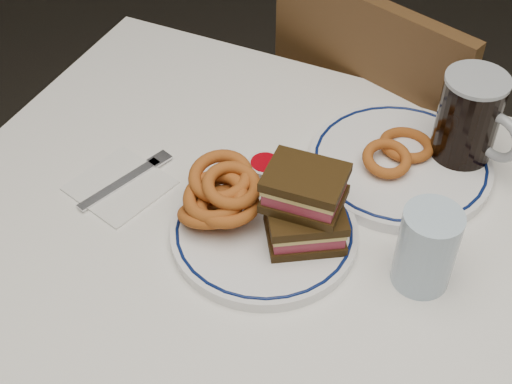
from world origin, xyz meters
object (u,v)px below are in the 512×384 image
at_px(main_plate, 264,232).
at_px(beer_mug, 469,122).
at_px(chair_far, 384,149).
at_px(reuben_sandwich, 305,206).
at_px(far_plate, 400,163).

relative_size(main_plate, beer_mug, 1.67).
height_order(chair_far, beer_mug, beer_mug).
bearing_deg(beer_mug, chair_far, 122.90).
distance_m(main_plate, reuben_sandwich, 0.08).
bearing_deg(main_plate, chair_far, 86.23).
distance_m(main_plate, far_plate, 0.26).
bearing_deg(beer_mug, reuben_sandwich, -121.60).
bearing_deg(reuben_sandwich, beer_mug, 58.40).
bearing_deg(main_plate, far_plate, 58.78).
bearing_deg(reuben_sandwich, far_plate, 68.82).
height_order(reuben_sandwich, beer_mug, beer_mug).
distance_m(chair_far, reuben_sandwich, 0.64).
distance_m(beer_mug, far_plate, 0.12).
distance_m(chair_far, main_plate, 0.62).
bearing_deg(far_plate, beer_mug, 34.62).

